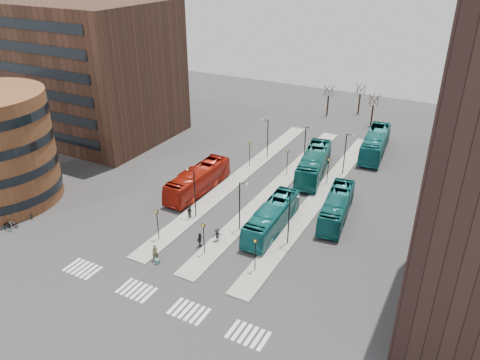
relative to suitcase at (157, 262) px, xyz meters
The scene contains 22 objects.
ground 8.51m from the suitcase, 77.75° to the right, with size 160.00×160.00×0.00m, color #2B2B2E.
island_left 21.80m from the suitcase, 95.78° to the left, with size 2.50×45.00×0.15m, color gray.
island_mid 22.02m from the suitcase, 80.05° to the left, with size 2.50×45.00×0.15m, color gray.
island_right 23.80m from the suitcase, 65.68° to the left, with size 2.50×45.00×0.15m, color gray.
suitcase is the anchor object (origin of this frame).
red_bus 16.31m from the suitcase, 107.86° to the left, with size 2.82×12.07×3.36m, color #9D190C.
teal_bus_a 13.86m from the suitcase, 56.70° to the left, with size 2.68×11.47×3.20m, color #15686C.
teal_bus_b 28.27m from the suitcase, 76.20° to the left, with size 3.03×12.94×3.60m, color #125E5C.
teal_bus_c 22.07m from the suitcase, 52.82° to the left, with size 2.60×11.11×3.09m, color #125B5B.
teal_bus_d 41.15m from the suitcase, 72.28° to the left, with size 3.04×12.99×3.62m, color #16686E.
traveller 0.93m from the suitcase, 140.94° to the left, with size 0.68×0.45×1.87m, color brown.
commuter_a 9.56m from the suitcase, 103.28° to the left, with size 0.79×0.61×1.62m, color black.
commuter_b 5.26m from the suitcase, 65.56° to the left, with size 1.00×0.42×1.70m, color black.
commuter_c 7.28m from the suitcase, 62.51° to the left, with size 1.07×0.62×1.66m, color black.
bicycle_near 19.44m from the suitcase, behind, with size 0.61×1.75×0.92m, color gray.
bicycle_mid 19.35m from the suitcase, behind, with size 0.47×1.67×1.00m, color gray.
bicycle_far 19.20m from the suitcase, behind, with size 0.59×1.69×0.89m, color gray.
crosswalk_stripes 5.59m from the suitcase, 50.49° to the right, with size 22.35×2.40×0.01m.
office_block 42.55m from the suitcase, 141.43° to the left, with size 25.00×20.12×22.00m.
sign_poles 15.23m from the suitcase, 76.95° to the left, with size 12.45×22.12×3.65m.
lamp_posts 20.45m from the suitcase, 77.29° to the left, with size 14.04×20.24×6.12m.
bare_trees 54.60m from the suitcase, 85.30° to the left, with size 10.97×8.14×5.90m.
Camera 1 is at (24.38, -22.18, 29.31)m, focal length 35.00 mm.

